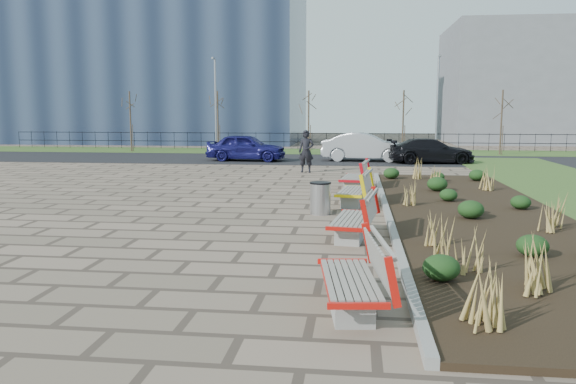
# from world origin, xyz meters

# --- Properties ---
(ground) EXTENTS (120.00, 120.00, 0.00)m
(ground) POSITION_xyz_m (0.00, 0.00, 0.00)
(ground) COLOR #796553
(ground) RESTS_ON ground
(planting_bed) EXTENTS (4.50, 18.00, 0.10)m
(planting_bed) POSITION_xyz_m (6.25, 5.00, 0.05)
(planting_bed) COLOR black
(planting_bed) RESTS_ON ground
(planting_curb) EXTENTS (0.16, 18.00, 0.15)m
(planting_curb) POSITION_xyz_m (3.92, 5.00, 0.07)
(planting_curb) COLOR gray
(planting_curb) RESTS_ON ground
(grass_verge_far) EXTENTS (80.00, 5.00, 0.04)m
(grass_verge_far) POSITION_xyz_m (0.00, 28.00, 0.02)
(grass_verge_far) COLOR #33511E
(grass_verge_far) RESTS_ON ground
(road) EXTENTS (80.00, 7.00, 0.02)m
(road) POSITION_xyz_m (0.00, 22.00, 0.01)
(road) COLOR black
(road) RESTS_ON ground
(bench_a) EXTENTS (1.15, 2.20, 1.00)m
(bench_a) POSITION_xyz_m (3.00, -2.20, 0.50)
(bench_a) COLOR red
(bench_a) RESTS_ON ground
(bench_b) EXTENTS (1.17, 2.20, 1.00)m
(bench_b) POSITION_xyz_m (3.00, 2.26, 0.50)
(bench_b) COLOR #BA120C
(bench_b) RESTS_ON ground
(bench_c) EXTENTS (1.17, 2.20, 1.00)m
(bench_c) POSITION_xyz_m (3.00, 6.66, 0.50)
(bench_c) COLOR yellow
(bench_c) RESTS_ON ground
(bench_d) EXTENTS (1.14, 2.19, 1.00)m
(bench_d) POSITION_xyz_m (3.00, 10.03, 0.50)
(bench_d) COLOR red
(bench_d) RESTS_ON ground
(litter_bin) EXTENTS (0.56, 0.56, 0.85)m
(litter_bin) POSITION_xyz_m (2.13, 5.11, 0.43)
(litter_bin) COLOR #B2B2B7
(litter_bin) RESTS_ON ground
(pedestrian) EXTENTS (0.73, 0.51, 1.91)m
(pedestrian) POSITION_xyz_m (0.84, 15.32, 0.95)
(pedestrian) COLOR black
(pedestrian) RESTS_ON ground
(car_blue) EXTENTS (4.45, 2.03, 1.48)m
(car_blue) POSITION_xyz_m (-2.95, 20.62, 0.76)
(car_blue) COLOR #141357
(car_blue) RESTS_ON road
(car_silver) EXTENTS (4.79, 1.92, 1.55)m
(car_silver) POSITION_xyz_m (3.55, 21.22, 0.79)
(car_silver) COLOR #9FA2A6
(car_silver) RESTS_ON road
(car_black) EXTENTS (4.66, 2.33, 1.30)m
(car_black) POSITION_xyz_m (7.00, 20.37, 0.67)
(car_black) COLOR black
(car_black) RESTS_ON road
(tree_a) EXTENTS (1.40, 1.40, 4.00)m
(tree_a) POSITION_xyz_m (-12.00, 26.50, 2.04)
(tree_a) COLOR #4C3D2D
(tree_a) RESTS_ON grass_verge_far
(tree_b) EXTENTS (1.40, 1.40, 4.00)m
(tree_b) POSITION_xyz_m (-6.00, 26.50, 2.04)
(tree_b) COLOR #4C3D2D
(tree_b) RESTS_ON grass_verge_far
(tree_c) EXTENTS (1.40, 1.40, 4.00)m
(tree_c) POSITION_xyz_m (0.00, 26.50, 2.04)
(tree_c) COLOR #4C3D2D
(tree_c) RESTS_ON grass_verge_far
(tree_d) EXTENTS (1.40, 1.40, 4.00)m
(tree_d) POSITION_xyz_m (6.00, 26.50, 2.04)
(tree_d) COLOR #4C3D2D
(tree_d) RESTS_ON grass_verge_far
(tree_e) EXTENTS (1.40, 1.40, 4.00)m
(tree_e) POSITION_xyz_m (12.00, 26.50, 2.04)
(tree_e) COLOR #4C3D2D
(tree_e) RESTS_ON grass_verge_far
(lamp_west) EXTENTS (0.24, 0.60, 6.00)m
(lamp_west) POSITION_xyz_m (-6.00, 26.00, 3.04)
(lamp_west) COLOR gray
(lamp_west) RESTS_ON grass_verge_far
(lamp_east) EXTENTS (0.24, 0.60, 6.00)m
(lamp_east) POSITION_xyz_m (8.00, 26.00, 3.04)
(lamp_east) COLOR gray
(lamp_east) RESTS_ON grass_verge_far
(railing_fence) EXTENTS (44.00, 0.10, 1.20)m
(railing_fence) POSITION_xyz_m (0.00, 29.50, 0.64)
(railing_fence) COLOR black
(railing_fence) RESTS_ON grass_verge_far
(building_glass) EXTENTS (40.00, 14.00, 15.00)m
(building_glass) POSITION_xyz_m (-22.00, 40.00, 7.50)
(building_glass) COLOR #192338
(building_glass) RESTS_ON ground
(building_grey) EXTENTS (18.00, 12.00, 10.00)m
(building_grey) POSITION_xyz_m (20.00, 42.00, 5.00)
(building_grey) COLOR slate
(building_grey) RESTS_ON ground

